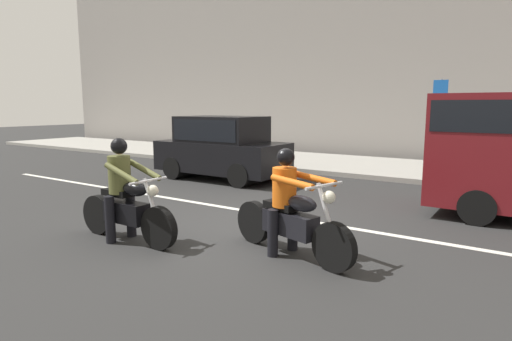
% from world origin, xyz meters
% --- Properties ---
extents(ground_plane, '(80.00, 80.00, 0.00)m').
position_xyz_m(ground_plane, '(0.00, 0.00, 0.00)').
color(ground_plane, '#292929').
extents(sidewalk_slab, '(40.00, 4.40, 0.14)m').
position_xyz_m(sidewalk_slab, '(0.00, 8.00, 0.07)').
color(sidewalk_slab, '#99968E').
rests_on(sidewalk_slab, ground_plane).
extents(building_facade, '(40.00, 1.40, 9.18)m').
position_xyz_m(building_facade, '(0.00, 11.40, 4.59)').
color(building_facade, gray).
rests_on(building_facade, ground_plane).
extents(lane_marking_stripe, '(18.00, 0.14, 0.01)m').
position_xyz_m(lane_marking_stripe, '(0.11, 0.90, 0.00)').
color(lane_marking_stripe, silver).
rests_on(lane_marking_stripe, ground_plane).
extents(motorcycle_with_rider_orange_stripe, '(2.15, 0.86, 1.52)m').
position_xyz_m(motorcycle_with_rider_orange_stripe, '(1.48, -0.85, 0.63)').
color(motorcycle_with_rider_orange_stripe, black).
rests_on(motorcycle_with_rider_orange_stripe, ground_plane).
extents(motorcycle_with_rider_olive, '(2.06, 0.70, 1.61)m').
position_xyz_m(motorcycle_with_rider_olive, '(-0.96, -1.69, 0.66)').
color(motorcycle_with_rider_olive, black).
rests_on(motorcycle_with_rider_olive, ground_plane).
extents(parked_hatchback_black, '(3.77, 1.76, 1.80)m').
position_xyz_m(parked_hatchback_black, '(-3.20, 3.58, 0.93)').
color(parked_hatchback_black, black).
rests_on(parked_hatchback_black, ground_plane).
extents(street_sign_post, '(0.44, 0.08, 2.79)m').
position_xyz_m(street_sign_post, '(1.61, 8.70, 1.82)').
color(street_sign_post, gray).
rests_on(street_sign_post, sidewalk_slab).
extents(pedestrian_bystander, '(0.34, 0.34, 1.74)m').
position_xyz_m(pedestrian_bystander, '(2.84, 8.47, 1.16)').
color(pedestrian_bystander, black).
rests_on(pedestrian_bystander, sidewalk_slab).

